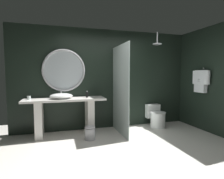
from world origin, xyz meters
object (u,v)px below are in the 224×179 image
Objects in this scene: tumbler_cup at (29,98)px; waste_bin at (90,132)px; hanging_bathrobe at (201,80)px; round_wall_mirror at (64,70)px; vessel_sink at (61,96)px; rain_shower_head at (157,43)px; soap_dispenser at (87,94)px; toilet at (156,117)px.

tumbler_cup reaches higher than waste_bin.
round_wall_mirror is at bearing 165.20° from hanging_bathrobe.
vessel_sink reaches higher than waste_bin.
vessel_sink is 1.66× the size of rain_shower_head.
soap_dispenser is 0.82m from round_wall_mirror.
toilet is at bearing 13.73° from waste_bin.
rain_shower_head is at bearing -8.34° from soap_dispenser.
rain_shower_head is 0.52× the size of toilet.
tumbler_cup reaches higher than toilet.
round_wall_mirror reaches higher than toilet.
hanging_bathrobe is at bearing -33.88° from toilet.
vessel_sink is 2.59m from toilet.
round_wall_mirror is 1.64m from waste_bin.
vessel_sink is 6.28× the size of tumbler_cup.
waste_bin is (-2.82, 0.13, -1.14)m from hanging_bathrobe.
hanging_bathrobe is 1.05× the size of toilet.
rain_shower_head reaches higher than tumbler_cup.
rain_shower_head reaches higher than round_wall_mirror.
toilet is (-0.89, 0.60, -1.03)m from hanging_bathrobe.
rain_shower_head is at bearing 8.15° from waste_bin.
round_wall_mirror is at bearing 123.89° from waste_bin.
waste_bin is at bearing 177.33° from hanging_bathrobe.
tumbler_cup is 0.51× the size of soap_dispenser.
vessel_sink is 0.67m from round_wall_mirror.
hanging_bathrobe is (4.10, -0.63, 0.38)m from tumbler_cup.
round_wall_mirror is at bearing 167.82° from rain_shower_head.
hanging_bathrobe is (1.04, -0.39, -0.93)m from rain_shower_head.
round_wall_mirror is at bearing 74.53° from vessel_sink.
hanging_bathrobe reaches higher than soap_dispenser.
toilet reaches higher than waste_bin.
soap_dispenser is at bearing 5.88° from vessel_sink.
round_wall_mirror reaches higher than tumbler_cup.
soap_dispenser reaches higher than tumbler_cup.
round_wall_mirror is 3.33× the size of rain_shower_head.
toilet is 1.98m from waste_bin.
round_wall_mirror is 1.65× the size of hanging_bathrobe.
soap_dispenser is at bearing 178.74° from toilet.
waste_bin is at bearing -56.11° from round_wall_mirror.
round_wall_mirror is at bearing 173.50° from toilet.
tumbler_cup is at bearing 179.49° from toilet.
tumbler_cup is 1.02m from round_wall_mirror.
vessel_sink is 3.20× the size of soap_dispenser.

